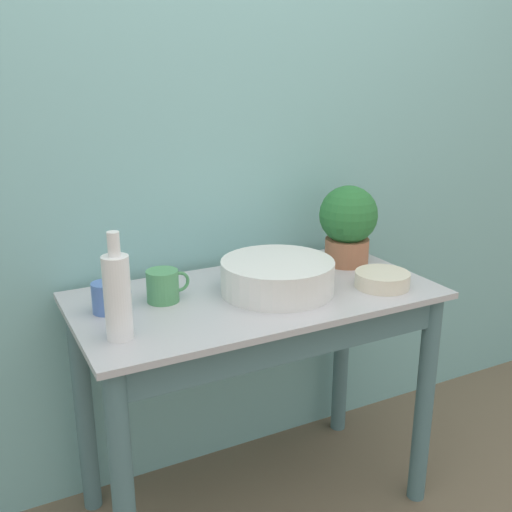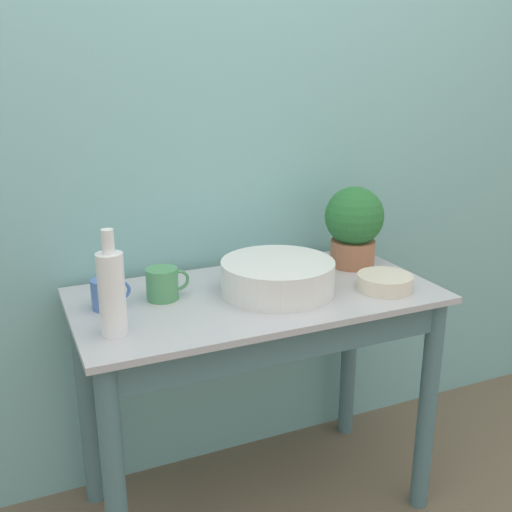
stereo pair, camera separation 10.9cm
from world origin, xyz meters
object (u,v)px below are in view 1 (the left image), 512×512
(bowl_wash_large, at_px, (277,276))
(mug_blue, at_px, (107,297))
(potted_plant, at_px, (348,222))
(mug_green, at_px, (163,286))
(bottle_tall, at_px, (117,295))
(bowl_small_cream, at_px, (382,279))

(bowl_wash_large, xyz_separation_m, mug_blue, (-0.51, 0.08, -0.01))
(potted_plant, relative_size, bowl_wash_large, 0.80)
(mug_green, bearing_deg, mug_blue, -178.22)
(bowl_wash_large, distance_m, bottle_tall, 0.54)
(bottle_tall, height_order, mug_green, bottle_tall)
(potted_plant, distance_m, bowl_wash_large, 0.39)
(bottle_tall, bearing_deg, potted_plant, 14.94)
(mug_blue, height_order, bowl_small_cream, mug_blue)
(mug_green, xyz_separation_m, mug_blue, (-0.17, -0.01, -0.00))
(potted_plant, height_order, bottle_tall, bottle_tall)
(potted_plant, relative_size, bowl_small_cream, 1.61)
(potted_plant, bearing_deg, bowl_wash_large, -159.97)
(bowl_wash_large, height_order, mug_blue, bowl_wash_large)
(bowl_wash_large, relative_size, bowl_small_cream, 2.03)
(mug_blue, bearing_deg, mug_green, 1.78)
(potted_plant, bearing_deg, mug_blue, -176.83)
(bottle_tall, xyz_separation_m, mug_green, (0.18, 0.19, -0.07))
(mug_green, bearing_deg, bowl_small_cream, -17.09)
(mug_green, bearing_deg, potted_plant, 3.52)
(potted_plant, height_order, bowl_small_cream, potted_plant)
(potted_plant, xyz_separation_m, bowl_small_cream, (-0.04, -0.25, -0.13))
(bowl_wash_large, relative_size, bottle_tall, 1.24)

